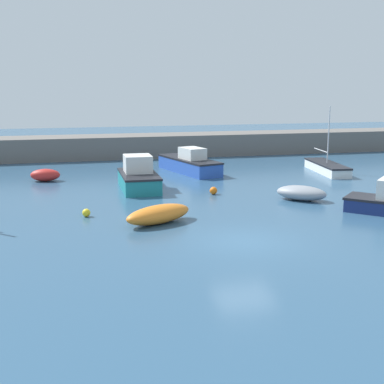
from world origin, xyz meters
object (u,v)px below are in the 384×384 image
motorboat_with_cabin (190,163)px  motorboat_grey_hull (139,177)px  sailboat_short_mast (327,167)px  mooring_buoy_orange (213,191)px  open_tender_yellow (301,193)px  dinghy_near_pier (45,175)px  rowboat_white_midwater (159,214)px  mooring_buoy_yellow (86,213)px

motorboat_with_cabin → motorboat_grey_hull: bearing=124.5°
motorboat_grey_hull → sailboat_short_mast: bearing=102.4°
motorboat_grey_hull → mooring_buoy_orange: 4.81m
open_tender_yellow → motorboat_with_cabin: motorboat_with_cabin is taller
mooring_buoy_orange → dinghy_near_pier: bearing=144.7°
motorboat_grey_hull → dinghy_near_pier: (-5.60, 4.14, -0.34)m
dinghy_near_pier → motorboat_with_cabin: bearing=-165.0°
motorboat_grey_hull → rowboat_white_midwater: (-0.27, -8.31, -0.33)m
dinghy_near_pier → mooring_buoy_yellow: (2.15, -10.41, -0.21)m
mooring_buoy_orange → open_tender_yellow: bearing=-31.5°
sailboat_short_mast → motorboat_with_cabin: 9.94m
motorboat_grey_hull → mooring_buoy_orange: motorboat_grey_hull is taller
sailboat_short_mast → rowboat_white_midwater: sailboat_short_mast is taller
mooring_buoy_yellow → motorboat_with_cabin: bearing=55.6°
motorboat_grey_hull → mooring_buoy_yellow: bearing=-28.1°
motorboat_grey_hull → rowboat_white_midwater: bearing=-1.1°
rowboat_white_midwater → mooring_buoy_yellow: bearing=-60.7°
mooring_buoy_yellow → sailboat_short_mast: bearing=27.5°
open_tender_yellow → motorboat_grey_hull: (-8.29, 5.27, 0.35)m
sailboat_short_mast → motorboat_with_cabin: bearing=-97.5°
motorboat_with_cabin → mooring_buoy_orange: (-0.50, -7.99, -0.43)m
mooring_buoy_yellow → mooring_buoy_orange: bearing=25.9°
rowboat_white_midwater → dinghy_near_pier: (-5.33, 12.45, -0.02)m
sailboat_short_mast → motorboat_with_cabin: (-9.63, 2.45, 0.28)m
open_tender_yellow → motorboat_grey_hull: 9.83m
sailboat_short_mast → mooring_buoy_orange: 11.55m
mooring_buoy_yellow → open_tender_yellow: bearing=4.8°
open_tender_yellow → mooring_buoy_orange: bearing=10.7°
mooring_buoy_orange → motorboat_grey_hull: bearing=146.5°
sailboat_short_mast → rowboat_white_midwater: (-14.40, -11.20, 0.06)m
open_tender_yellow → mooring_buoy_yellow: 11.79m
motorboat_grey_hull → dinghy_near_pier: size_ratio=2.35×
sailboat_short_mast → motorboat_grey_hull: 14.42m
dinghy_near_pier → rowboat_white_midwater: bearing=121.4°
rowboat_white_midwater → motorboat_with_cabin: motorboat_with_cabin is taller
sailboat_short_mast → rowboat_white_midwater: size_ratio=1.57×
motorboat_grey_hull → open_tender_yellow: bearing=58.3°
sailboat_short_mast → motorboat_grey_hull: size_ratio=1.21×
open_tender_yellow → dinghy_near_pier: 16.78m
motorboat_grey_hull → rowboat_white_midwater: motorboat_grey_hull is taller
dinghy_near_pier → mooring_buoy_orange: size_ratio=4.60×
dinghy_near_pier → mooring_buoy_orange: (9.59, -6.79, -0.18)m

